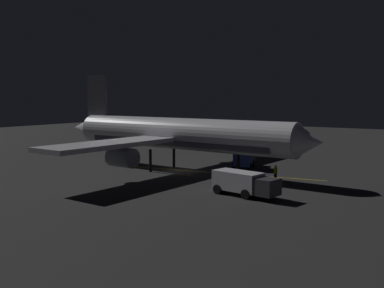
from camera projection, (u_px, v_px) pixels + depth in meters
ground_plane at (178, 172)px, 54.94m from camera, size 180.00×180.00×0.20m
apron_guide_stripe at (213, 172)px, 54.05m from camera, size 4.35×26.46×0.01m
airliner at (174, 135)px, 54.82m from camera, size 36.33×37.77×12.13m
baggage_truck at (244, 183)px, 41.15m from camera, size 3.21×6.71×2.22m
catering_truck at (244, 158)px, 57.47m from camera, size 5.84×3.65×2.61m
ground_crew_worker at (275, 173)px, 48.50m from camera, size 0.40×0.40×1.74m
traffic_cone_near_left at (222, 178)px, 48.89m from camera, size 0.50×0.50×0.55m
traffic_cone_near_right at (185, 174)px, 51.37m from camera, size 0.50×0.50×0.55m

